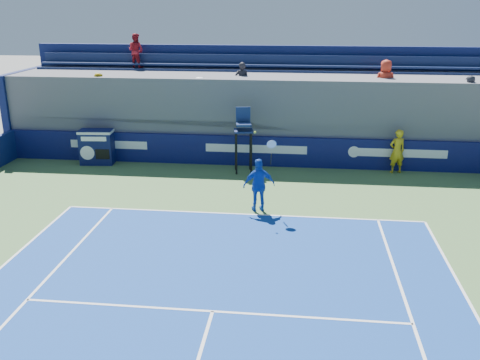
# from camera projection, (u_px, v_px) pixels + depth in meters

# --- Properties ---
(ball_person) EXTENTS (0.71, 0.56, 1.69)m
(ball_person) POSITION_uv_depth(u_px,v_px,m) (397.00, 151.00, 20.18)
(ball_person) COLOR gold
(ball_person) RESTS_ON apron
(back_hoarding) EXTENTS (20.40, 0.21, 1.20)m
(back_hoarding) POSITION_uv_depth(u_px,v_px,m) (256.00, 151.00, 21.15)
(back_hoarding) COLOR #0C1048
(back_hoarding) RESTS_ON ground
(match_clock) EXTENTS (1.38, 0.83, 1.40)m
(match_clock) POSITION_uv_depth(u_px,v_px,m) (97.00, 146.00, 21.36)
(match_clock) COLOR #0D1344
(match_clock) RESTS_ON ground
(umpire_chair) EXTENTS (0.81, 0.81, 2.48)m
(umpire_chair) POSITION_uv_depth(u_px,v_px,m) (243.00, 133.00, 20.08)
(umpire_chair) COLOR black
(umpire_chair) RESTS_ON ground
(tennis_player) EXTENTS (1.06, 0.65, 2.57)m
(tennis_player) POSITION_uv_depth(u_px,v_px,m) (259.00, 185.00, 16.44)
(tennis_player) COLOR #1545B1
(tennis_player) RESTS_ON apron
(stadium_seating) EXTENTS (21.00, 4.05, 4.91)m
(stadium_seating) POSITION_uv_depth(u_px,v_px,m) (260.00, 110.00, 22.69)
(stadium_seating) COLOR #56565B
(stadium_seating) RESTS_ON ground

